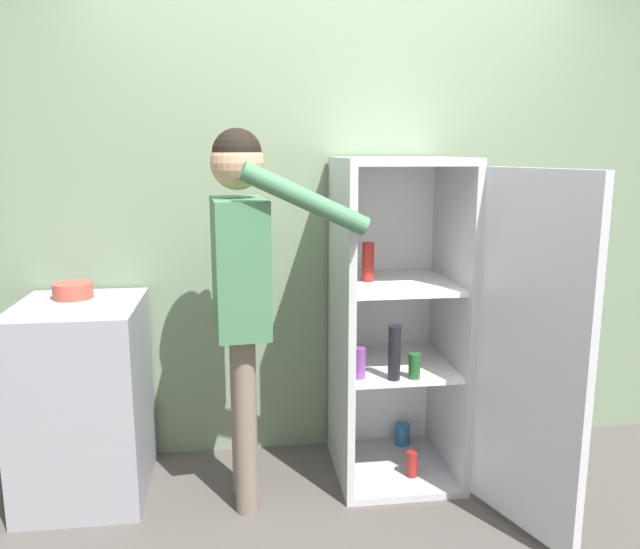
# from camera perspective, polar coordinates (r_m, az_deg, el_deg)

# --- Properties ---
(ground_plane) EXTENTS (12.00, 12.00, 0.00)m
(ground_plane) POSITION_cam_1_polar(r_m,az_deg,el_deg) (2.81, 4.25, -23.66)
(ground_plane) COLOR #4C4742
(wall_back) EXTENTS (7.00, 0.06, 2.55)m
(wall_back) POSITION_cam_1_polar(r_m,az_deg,el_deg) (3.28, 1.07, 5.47)
(wall_back) COLOR gray
(wall_back) RESTS_ON ground_plane
(refrigerator) EXTENTS (0.83, 1.18, 1.58)m
(refrigerator) POSITION_cam_1_polar(r_m,az_deg,el_deg) (3.03, 9.02, -4.67)
(refrigerator) COLOR #B7BABC
(refrigerator) RESTS_ON ground_plane
(person) EXTENTS (0.66, 0.52, 1.70)m
(person) POSITION_cam_1_polar(r_m,az_deg,el_deg) (2.72, -7.15, 0.47)
(person) COLOR #726656
(person) RESTS_ON ground_plane
(counter) EXTENTS (0.55, 0.63, 0.92)m
(counter) POSITION_cam_1_polar(r_m,az_deg,el_deg) (3.17, -20.78, -10.65)
(counter) COLOR gray
(counter) RESTS_ON ground_plane
(bowl) EXTENTS (0.18, 0.18, 0.07)m
(bowl) POSITION_cam_1_polar(r_m,az_deg,el_deg) (3.15, -21.66, -1.37)
(bowl) COLOR #B24738
(bowl) RESTS_ON counter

